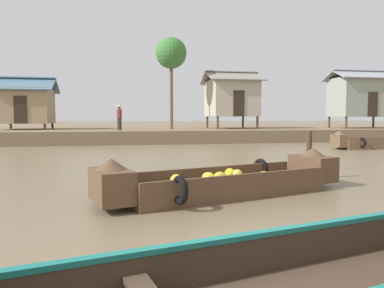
{
  "coord_description": "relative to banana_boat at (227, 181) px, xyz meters",
  "views": [
    {
      "loc": [
        -1.33,
        -3.01,
        1.62
      ],
      "look_at": [
        0.58,
        6.97,
        0.88
      ],
      "focal_mm": 34.09,
      "sensor_mm": 36.0,
      "label": 1
    }
  ],
  "objects": [
    {
      "name": "ground_plane",
      "position": [
        -0.8,
        5.75,
        -0.31
      ],
      "size": [
        300.0,
        300.0,
        0.0
      ],
      "primitive_type": "plane",
      "color": "#726047"
    },
    {
      "name": "riverbank_strip",
      "position": [
        -0.8,
        24.31,
        0.1
      ],
      "size": [
        160.0,
        20.0,
        0.8
      ],
      "primitive_type": "cube",
      "color": "#756047",
      "rests_on": "ground"
    },
    {
      "name": "banana_boat",
      "position": [
        0.0,
        0.0,
        0.0
      ],
      "size": [
        5.57,
        2.71,
        0.9
      ],
      "color": "brown",
      "rests_on": "ground"
    },
    {
      "name": "viewer_boat",
      "position": [
        -0.86,
        -4.68,
        -0.02
      ],
      "size": [
        6.58,
        2.59,
        0.9
      ],
      "color": "#3D2D21",
      "rests_on": "ground"
    },
    {
      "name": "fishing_skiff_distant",
      "position": [
        11.02,
        9.51,
        0.01
      ],
      "size": [
        5.16,
        1.73,
        0.94
      ],
      "color": "brown",
      "rests_on": "ground"
    },
    {
      "name": "stilt_house_mid_left",
      "position": [
        -8.55,
        19.46,
        2.17
      ],
      "size": [
        3.94,
        3.55,
        3.57
      ],
      "color": "#4C3826",
      "rests_on": "riverbank_strip"
    },
    {
      "name": "stilt_house_mid_right",
      "position": [
        5.87,
        18.9,
        2.78
      ],
      "size": [
        4.02,
        4.05,
        4.23
      ],
      "color": "#4C3826",
      "rests_on": "riverbank_strip"
    },
    {
      "name": "stilt_house_right",
      "position": [
        15.87,
        17.79,
        2.9
      ],
      "size": [
        5.02,
        3.12,
        4.43
      ],
      "color": "#4C3826",
      "rests_on": "riverbank_strip"
    },
    {
      "name": "palm_tree_near",
      "position": [
        1.31,
        18.43,
        5.74
      ],
      "size": [
        2.17,
        2.17,
        6.4
      ],
      "color": "brown",
      "rests_on": "riverbank_strip"
    },
    {
      "name": "vendor_person",
      "position": [
        -2.3,
        16.81,
        1.42
      ],
      "size": [
        0.44,
        0.44,
        1.66
      ],
      "color": "#332D28",
      "rests_on": "riverbank_strip"
    },
    {
      "name": "mooring_post",
      "position": [
        2.67,
        1.48,
        0.33
      ],
      "size": [
        0.14,
        0.14,
        1.27
      ],
      "primitive_type": "cylinder",
      "color": "#423323",
      "rests_on": "ground"
    }
  ]
}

